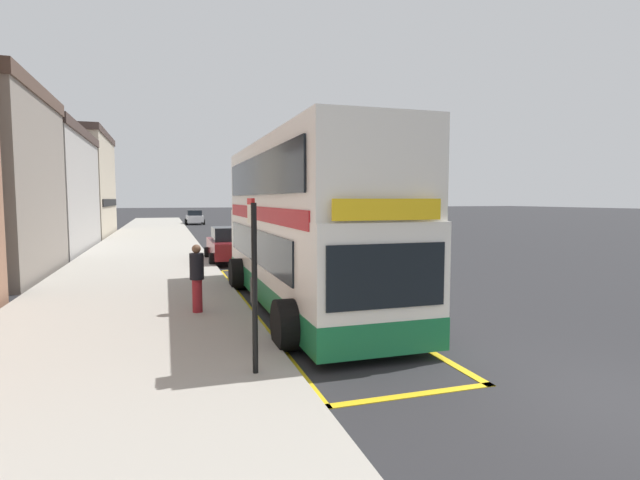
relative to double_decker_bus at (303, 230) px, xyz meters
name	(u,v)px	position (x,y,z in m)	size (l,w,h in m)	color
ground_plane	(248,237)	(2.46, 24.45, -2.06)	(260.00, 260.00, 0.00)	#28282B
pavement_near	(151,238)	(-4.54, 24.45, -1.99)	(6.00, 76.00, 0.14)	#A39E93
double_decker_bus	(303,230)	(0.00, 0.00, 0.00)	(3.20, 10.49, 4.40)	white
bus_bay_markings	(295,303)	(-0.13, 0.37, -2.06)	(2.84, 13.65, 0.01)	gold
bus_stop_sign	(254,271)	(-2.22, -5.04, -0.31)	(0.09, 0.51, 2.77)	black
terrace_annex	(48,184)	(-12.06, 29.85, 2.01)	(8.81, 11.53, 9.02)	beige
parked_car_white_behind	(195,217)	(-0.32, 44.58, -1.26)	(2.09, 4.20, 1.62)	silver
parked_car_maroon_ahead	(230,245)	(-0.73, 9.72, -1.26)	(2.09, 4.20, 1.62)	maroon
pedestrian_waiting_near_sign	(197,276)	(-2.83, -0.55, -1.02)	(0.34, 0.34, 1.66)	maroon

